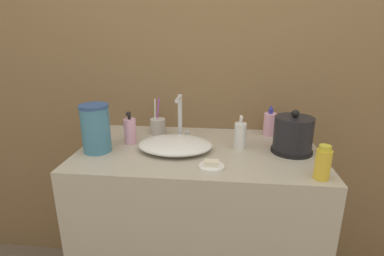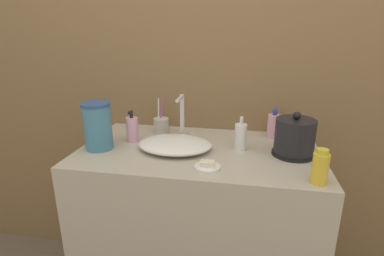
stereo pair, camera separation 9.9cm
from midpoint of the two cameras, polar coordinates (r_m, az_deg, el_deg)
wall_back at (r=1.63m, az=5.06°, el=13.29°), size 6.00×0.04×2.60m
vanity_counter at (r=1.62m, az=3.01°, el=-19.04°), size 1.10×0.62×0.91m
sink_basin at (r=1.37m, az=-1.21°, el=-3.18°), size 0.34×0.26×0.05m
faucet at (r=1.48m, az=0.12°, el=2.34°), size 0.06×0.12×0.23m
electric_kettle at (r=1.39m, az=20.87°, el=-1.92°), size 0.18×0.18×0.20m
toothbrush_cup at (r=1.60m, az=-4.13°, el=0.51°), size 0.08×0.08×0.19m
lotion_bottle at (r=1.49m, az=-9.46°, el=-0.26°), size 0.06×0.06×0.16m
shampoo_bottle at (r=1.18m, az=25.49°, el=-6.82°), size 0.06×0.06×0.13m
mouthwash_bottle at (r=1.39m, az=11.27°, el=-1.64°), size 0.05×0.05×0.16m
hand_cream_bottle at (r=1.60m, az=17.06°, el=0.47°), size 0.07×0.07×0.16m
soap_dish at (r=1.20m, az=5.32°, el=-7.32°), size 0.10×0.10×0.03m
water_pitcher at (r=1.42m, az=-15.64°, el=0.33°), size 0.13×0.13×0.22m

